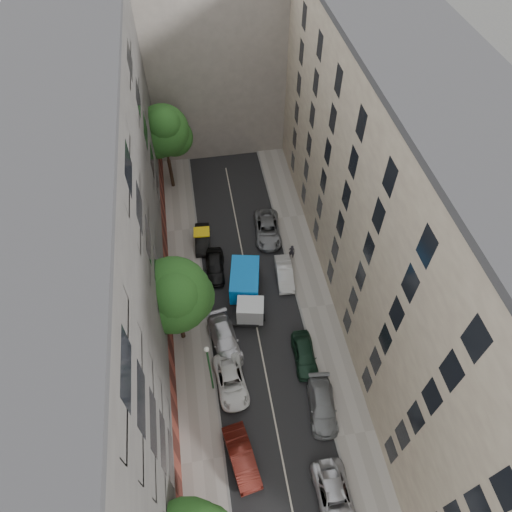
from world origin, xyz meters
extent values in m
plane|color=#4C4C49|center=(0.00, 0.00, 0.00)|extent=(120.00, 120.00, 0.00)
cube|color=black|center=(0.00, 0.00, 0.01)|extent=(8.00, 44.00, 0.02)
cube|color=gray|center=(-5.50, 0.00, 0.07)|extent=(3.00, 44.00, 0.15)
cube|color=gray|center=(5.50, 0.00, 0.07)|extent=(3.00, 44.00, 0.15)
cube|color=#464341|center=(-11.00, 0.00, 10.00)|extent=(8.00, 44.00, 20.00)
cube|color=#C2B397|center=(11.00, 0.00, 10.00)|extent=(8.00, 44.00, 20.00)
cube|color=gray|center=(0.00, 28.00, 9.00)|extent=(18.00, 12.00, 18.00)
cube|color=black|center=(-0.41, 1.74, 0.60)|extent=(3.43, 6.24, 0.33)
cube|color=#AFB3B4|center=(-0.41, -0.34, 1.58)|extent=(2.49, 2.15, 1.86)
cube|color=#0D84FF|center=(-0.41, 2.72, 1.75)|extent=(3.14, 4.33, 1.97)
cylinder|color=black|center=(-1.45, -0.34, 0.46)|extent=(0.31, 0.92, 0.92)
cylinder|color=black|center=(0.63, -0.34, 0.46)|extent=(0.31, 0.92, 0.92)
cylinder|color=black|center=(-1.45, 3.48, 0.46)|extent=(0.31, 0.92, 0.92)
cylinder|color=black|center=(0.63, 3.48, 0.46)|extent=(0.31, 0.92, 0.92)
imported|color=#4F150F|center=(-2.80, -11.40, 0.75)|extent=(2.33, 4.77, 1.51)
imported|color=silver|center=(-2.80, -5.80, 0.66)|extent=(2.56, 4.92, 1.32)
imported|color=#B4B3B8|center=(-2.82, -2.20, 0.74)|extent=(2.83, 5.35, 1.48)
imported|color=black|center=(-2.80, 5.40, 0.73)|extent=(2.10, 4.40, 1.45)
imported|color=black|center=(-3.60, 9.00, 0.64)|extent=(1.64, 3.99, 1.29)
imported|color=#B8B8BD|center=(2.80, -15.00, 0.70)|extent=(2.33, 5.05, 1.40)
imported|color=slate|center=(3.60, -8.82, 0.68)|extent=(2.46, 4.89, 1.36)
imported|color=black|center=(3.26, -4.60, 0.72)|extent=(1.88, 4.28, 1.43)
imported|color=silver|center=(3.34, 3.60, 0.67)|extent=(1.69, 4.15, 1.34)
imported|color=slate|center=(2.80, 9.13, 0.72)|extent=(2.87, 5.39, 1.44)
cylinder|color=#382619|center=(-6.16, -1.00, 1.62)|extent=(0.36, 0.36, 2.94)
cylinder|color=#382619|center=(-6.16, -1.00, 4.15)|extent=(0.24, 0.24, 2.10)
sphere|color=#1A4C19|center=(-6.16, -1.00, 6.21)|extent=(5.69, 5.69, 5.69)
sphere|color=#1A4C19|center=(-5.26, -0.60, 5.20)|extent=(4.27, 4.27, 4.27)
sphere|color=#1A4C19|center=(-6.86, -1.50, 5.62)|extent=(3.98, 3.98, 3.98)
sphere|color=#1A4C19|center=(-5.96, -1.80, 7.30)|extent=(3.70, 3.70, 3.70)
cylinder|color=#382619|center=(-6.00, 17.73, 1.86)|extent=(0.36, 0.36, 3.43)
cylinder|color=#382619|center=(-6.00, 17.73, 4.80)|extent=(0.24, 0.24, 2.45)
sphere|color=#1A4C19|center=(-6.00, 17.73, 7.20)|extent=(5.07, 5.07, 5.07)
sphere|color=#1A4C19|center=(-5.10, 18.13, 6.02)|extent=(3.80, 3.80, 3.80)
sphere|color=#1A4C19|center=(-6.70, 17.23, 6.51)|extent=(3.55, 3.55, 3.55)
sphere|color=#1A4C19|center=(-5.80, 16.93, 8.47)|extent=(3.30, 3.30, 3.30)
cylinder|color=#185625|center=(-4.20, -5.85, 3.20)|extent=(0.14, 0.14, 6.10)
sphere|color=silver|center=(-4.20, -5.85, 6.35)|extent=(0.36, 0.36, 0.36)
imported|color=black|center=(4.50, 5.83, 0.94)|extent=(0.68, 0.58, 1.57)
camera|label=1|loc=(-3.33, -20.44, 33.70)|focal=32.00mm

